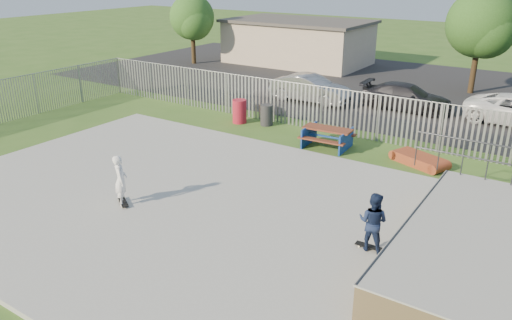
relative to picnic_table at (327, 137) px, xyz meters
The scene contains 18 objects.
ground 7.51m from the picnic_table, 107.30° to the right, with size 120.00×120.00×0.00m, color #3B6221.
concrete_slab 7.50m from the picnic_table, 107.30° to the right, with size 15.00×12.00×0.15m, color #A2A39D.
quarter_pipe 9.50m from the picnic_table, 40.09° to the right, with size 5.50×7.05×2.19m.
fence 2.91m from the picnic_table, 115.54° to the right, with size 26.04×16.02×2.00m.
picnic_table is the anchor object (origin of this frame).
funbox 3.71m from the picnic_table, ahead, with size 2.02×1.52×0.36m.
trash_bin_red 5.02m from the picnic_table, behind, with size 0.66×0.66×1.10m, color #A6192B.
trash_bin_grey 3.87m from the picnic_table, 161.95° to the left, with size 0.58×0.58×0.97m, color #2A2A2D.
parking_lot 12.06m from the picnic_table, 100.66° to the left, with size 40.00×18.00×0.02m, color black.
car_silver 7.23m from the picnic_table, 123.43° to the left, with size 1.54×4.41×1.45m, color #A1A1A6.
car_dark 7.35m from the picnic_table, 83.17° to the left, with size 1.86×4.57×1.33m, color black.
building 18.90m from the picnic_table, 122.85° to the left, with size 10.40×6.40×3.20m.
tree_left 20.39m from the picnic_table, 145.72° to the left, with size 3.26×3.26×5.03m.
tree_mid 13.80m from the picnic_table, 77.75° to the left, with size 3.77×3.77×5.82m.
skateboard_a 8.10m from the picnic_table, 56.10° to the right, with size 0.80×0.21×0.08m.
skateboard_b 8.85m from the picnic_table, 108.02° to the right, with size 0.79×0.59×0.08m.
skater_navy 8.12m from the picnic_table, 56.10° to the right, with size 0.76×0.59×1.57m, color #141F3E.
skater_white 8.86m from the picnic_table, 108.02° to the right, with size 0.57×0.37×1.57m, color white.
Camera 1 is at (10.43, -10.39, 6.91)m, focal length 35.00 mm.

